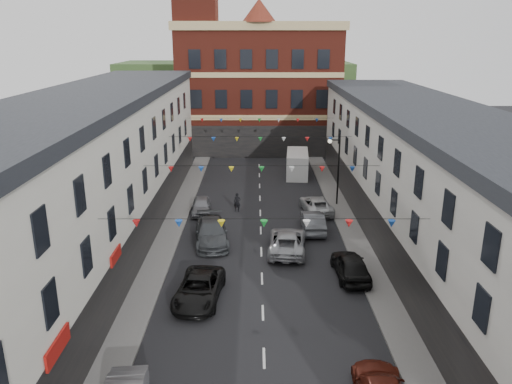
{
  "coord_description": "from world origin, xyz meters",
  "views": [
    {
      "loc": [
        -0.38,
        -27.89,
        14.39
      ],
      "look_at": [
        -0.37,
        6.53,
        3.59
      ],
      "focal_mm": 35.0,
      "sensor_mm": 36.0,
      "label": 1
    }
  ],
  "objects_px": {
    "car_right_d": "(351,266)",
    "car_right_f": "(316,205)",
    "car_left_d": "(211,232)",
    "moving_car": "(287,241)",
    "car_left_c": "(199,289)",
    "car_left_e": "(201,206)",
    "pedestrian": "(237,202)",
    "white_van": "(297,164)",
    "car_right_e": "(313,221)",
    "street_lamp": "(336,163)"
  },
  "relations": [
    {
      "from": "car_right_e",
      "to": "car_right_f",
      "type": "height_order",
      "value": "car_right_e"
    },
    {
      "from": "car_right_d",
      "to": "white_van",
      "type": "bearing_deg",
      "value": -89.15
    },
    {
      "from": "car_left_c",
      "to": "car_left_d",
      "type": "relative_size",
      "value": 0.92
    },
    {
      "from": "car_right_e",
      "to": "pedestrian",
      "type": "distance_m",
      "value": 7.43
    },
    {
      "from": "car_right_f",
      "to": "car_left_d",
      "type": "bearing_deg",
      "value": 31.52
    },
    {
      "from": "car_left_c",
      "to": "car_right_f",
      "type": "xyz_separation_m",
      "value": [
        8.35,
        14.84,
        -0.04
      ]
    },
    {
      "from": "car_left_e",
      "to": "moving_car",
      "type": "height_order",
      "value": "moving_car"
    },
    {
      "from": "car_left_e",
      "to": "car_right_e",
      "type": "distance_m",
      "value": 9.84
    },
    {
      "from": "street_lamp",
      "to": "car_right_f",
      "type": "relative_size",
      "value": 1.24
    },
    {
      "from": "car_right_e",
      "to": "car_left_c",
      "type": "bearing_deg",
      "value": 54.09
    },
    {
      "from": "car_right_d",
      "to": "car_right_f",
      "type": "xyz_separation_m",
      "value": [
        -0.75,
        12.02,
        -0.11
      ]
    },
    {
      "from": "car_right_d",
      "to": "moving_car",
      "type": "relative_size",
      "value": 0.86
    },
    {
      "from": "car_left_d",
      "to": "street_lamp",
      "type": "bearing_deg",
      "value": 31.96
    },
    {
      "from": "car_right_f",
      "to": "street_lamp",
      "type": "bearing_deg",
      "value": -141.99
    },
    {
      "from": "car_right_d",
      "to": "car_right_f",
      "type": "bearing_deg",
      "value": -89.03
    },
    {
      "from": "car_left_e",
      "to": "car_right_e",
      "type": "height_order",
      "value": "car_right_e"
    },
    {
      "from": "car_left_c",
      "to": "moving_car",
      "type": "height_order",
      "value": "moving_car"
    },
    {
      "from": "street_lamp",
      "to": "car_left_d",
      "type": "relative_size",
      "value": 1.06
    },
    {
      "from": "car_left_e",
      "to": "car_right_d",
      "type": "relative_size",
      "value": 0.83
    },
    {
      "from": "car_right_f",
      "to": "moving_car",
      "type": "bearing_deg",
      "value": 63.27
    },
    {
      "from": "car_left_e",
      "to": "street_lamp",
      "type": "bearing_deg",
      "value": 6.7
    },
    {
      "from": "car_right_d",
      "to": "car_right_e",
      "type": "relative_size",
      "value": 1.01
    },
    {
      "from": "car_left_d",
      "to": "car_right_e",
      "type": "xyz_separation_m",
      "value": [
        7.6,
        2.35,
        -0.07
      ]
    },
    {
      "from": "car_left_e",
      "to": "car_right_f",
      "type": "distance_m",
      "value": 9.75
    },
    {
      "from": "car_left_c",
      "to": "car_right_f",
      "type": "relative_size",
      "value": 1.07
    },
    {
      "from": "car_left_e",
      "to": "white_van",
      "type": "xyz_separation_m",
      "value": [
        9.06,
        12.05,
        0.62
      ]
    },
    {
      "from": "car_right_f",
      "to": "pedestrian",
      "type": "distance_m",
      "value": 6.73
    },
    {
      "from": "car_right_d",
      "to": "moving_car",
      "type": "distance_m",
      "value": 5.39
    },
    {
      "from": "car_left_c",
      "to": "car_right_f",
      "type": "height_order",
      "value": "car_left_c"
    },
    {
      "from": "car_left_d",
      "to": "moving_car",
      "type": "xyz_separation_m",
      "value": [
        5.4,
        -1.52,
        -0.07
      ]
    },
    {
      "from": "car_left_c",
      "to": "moving_car",
      "type": "xyz_separation_m",
      "value": [
        5.4,
        6.74,
        0.03
      ]
    },
    {
      "from": "car_left_d",
      "to": "pedestrian",
      "type": "xyz_separation_m",
      "value": [
        1.62,
        6.77,
        0.0
      ]
    },
    {
      "from": "car_left_d",
      "to": "pedestrian",
      "type": "bearing_deg",
      "value": 69.0
    },
    {
      "from": "car_left_d",
      "to": "white_van",
      "type": "relative_size",
      "value": 0.97
    },
    {
      "from": "car_left_c",
      "to": "car_right_d",
      "type": "relative_size",
      "value": 1.12
    },
    {
      "from": "car_left_d",
      "to": "car_left_e",
      "type": "bearing_deg",
      "value": 94.93
    },
    {
      "from": "car_left_c",
      "to": "car_right_d",
      "type": "bearing_deg",
      "value": 22.73
    },
    {
      "from": "car_left_e",
      "to": "pedestrian",
      "type": "bearing_deg",
      "value": 4.89
    },
    {
      "from": "street_lamp",
      "to": "pedestrian",
      "type": "distance_m",
      "value": 9.21
    },
    {
      "from": "car_left_e",
      "to": "car_right_f",
      "type": "xyz_separation_m",
      "value": [
        9.75,
        0.24,
        0.02
      ]
    },
    {
      "from": "street_lamp",
      "to": "car_right_d",
      "type": "relative_size",
      "value": 1.3
    },
    {
      "from": "white_van",
      "to": "car_right_f",
      "type": "bearing_deg",
      "value": -82.24
    },
    {
      "from": "car_left_c",
      "to": "car_left_e",
      "type": "bearing_deg",
      "value": 100.98
    },
    {
      "from": "car_left_c",
      "to": "car_right_f",
      "type": "distance_m",
      "value": 17.03
    },
    {
      "from": "car_left_d",
      "to": "car_left_c",
      "type": "bearing_deg",
      "value": -97.51
    },
    {
      "from": "car_right_f",
      "to": "moving_car",
      "type": "distance_m",
      "value": 8.62
    },
    {
      "from": "car_left_e",
      "to": "pedestrian",
      "type": "relative_size",
      "value": 2.35
    },
    {
      "from": "car_right_e",
      "to": "pedestrian",
      "type": "relative_size",
      "value": 2.78
    },
    {
      "from": "moving_car",
      "to": "car_right_d",
      "type": "bearing_deg",
      "value": 138.48
    },
    {
      "from": "car_right_e",
      "to": "white_van",
      "type": "relative_size",
      "value": 0.79
    }
  ]
}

